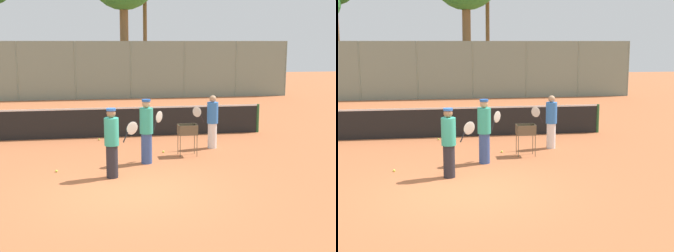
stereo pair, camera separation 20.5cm
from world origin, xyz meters
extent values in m
plane|color=#B26038|center=(0.00, 0.00, 0.00)|extent=(80.00, 80.00, 0.00)
cylinder|color=#26592D|center=(5.36, 6.33, 0.54)|extent=(0.10, 0.10, 1.07)
cube|color=black|center=(0.00, 6.33, 0.51)|extent=(10.72, 0.01, 1.01)
cube|color=white|center=(0.00, 6.33, 1.04)|extent=(10.72, 0.02, 0.06)
cylinder|color=gray|center=(-4.90, 17.73, 1.71)|extent=(0.08, 0.08, 3.42)
cylinder|color=gray|center=(-1.63, 17.73, 1.71)|extent=(0.08, 0.08, 3.42)
cylinder|color=gray|center=(1.63, 17.73, 1.71)|extent=(0.08, 0.08, 3.42)
cylinder|color=gray|center=(4.90, 17.73, 1.71)|extent=(0.08, 0.08, 3.42)
cylinder|color=gray|center=(8.16, 17.73, 1.71)|extent=(0.08, 0.08, 3.42)
cylinder|color=gray|center=(11.42, 17.73, 1.71)|extent=(0.08, 0.08, 3.42)
cube|color=gray|center=(0.00, 17.73, 1.71)|extent=(22.85, 0.01, 3.42)
cylinder|color=brown|center=(-7.08, 23.41, 3.20)|extent=(0.29, 0.29, 6.40)
cylinder|color=brown|center=(3.23, 23.71, 3.34)|extent=(0.28, 0.28, 6.68)
cylinder|color=brown|center=(1.53, 21.05, 3.15)|extent=(0.55, 0.55, 6.30)
cylinder|color=#334C8C|center=(0.66, 2.46, 0.43)|extent=(0.30, 0.30, 0.85)
cylinder|color=teal|center=(0.66, 2.46, 1.21)|extent=(0.37, 0.37, 0.71)
sphere|color=tan|center=(0.66, 2.46, 1.68)|extent=(0.23, 0.23, 0.23)
cylinder|color=#2659B2|center=(0.66, 2.46, 1.78)|extent=(0.24, 0.24, 0.06)
cylinder|color=black|center=(0.93, 2.70, 1.03)|extent=(0.13, 0.12, 0.27)
ellipsoid|color=silver|center=(1.07, 2.82, 1.25)|extent=(0.32, 0.28, 0.43)
cylinder|color=white|center=(2.97, 4.02, 0.40)|extent=(0.29, 0.29, 0.81)
cylinder|color=blue|center=(2.97, 4.02, 1.15)|extent=(0.35, 0.35, 0.67)
sphere|color=tan|center=(2.97, 4.02, 1.59)|extent=(0.22, 0.22, 0.22)
cylinder|color=black|center=(2.62, 3.96, 0.98)|extent=(0.15, 0.05, 0.27)
ellipsoid|color=silver|center=(2.44, 3.94, 1.20)|extent=(0.40, 0.09, 0.43)
cylinder|color=#26262D|center=(-0.37, 1.20, 0.42)|extent=(0.29, 0.29, 0.83)
cylinder|color=teal|center=(-0.37, 1.20, 1.18)|extent=(0.36, 0.36, 0.69)
sphere|color=#8C6647|center=(-0.37, 1.20, 1.63)|extent=(0.22, 0.22, 0.22)
cylinder|color=#2659B2|center=(-0.37, 1.20, 1.73)|extent=(0.24, 0.24, 0.06)
cylinder|color=black|center=(-0.02, 1.29, 1.00)|extent=(0.15, 0.06, 0.27)
ellipsoid|color=silver|center=(0.16, 1.33, 1.22)|extent=(0.39, 0.13, 0.43)
cylinder|color=brown|center=(1.72, 2.97, 0.32)|extent=(0.02, 0.02, 0.65)
cylinder|color=brown|center=(2.23, 2.97, 0.32)|extent=(0.02, 0.02, 0.65)
cylinder|color=brown|center=(1.72, 3.33, 0.32)|extent=(0.02, 0.02, 0.65)
cylinder|color=brown|center=(2.23, 3.33, 0.32)|extent=(0.02, 0.02, 0.65)
cube|color=brown|center=(1.97, 3.15, 0.65)|extent=(0.55, 0.40, 0.01)
cube|color=brown|center=(1.97, 2.95, 0.80)|extent=(0.55, 0.01, 0.30)
cube|color=brown|center=(1.97, 3.35, 0.80)|extent=(0.55, 0.01, 0.30)
cube|color=brown|center=(1.70, 3.15, 0.80)|extent=(0.01, 0.40, 0.30)
cube|color=brown|center=(2.25, 3.15, 0.80)|extent=(0.01, 0.40, 0.30)
sphere|color=#D1E54C|center=(1.90, 3.25, 0.69)|extent=(0.07, 0.07, 0.07)
sphere|color=#D1E54C|center=(1.87, 3.27, 0.69)|extent=(0.07, 0.07, 0.07)
sphere|color=#D1E54C|center=(2.01, 3.02, 0.74)|extent=(0.07, 0.07, 0.07)
sphere|color=#D1E54C|center=(1.91, 3.13, 0.74)|extent=(0.07, 0.07, 0.07)
sphere|color=#D1E54C|center=(1.88, 3.07, 0.69)|extent=(0.07, 0.07, 0.07)
sphere|color=#D1E54C|center=(1.75, 3.12, 0.69)|extent=(0.07, 0.07, 0.07)
sphere|color=#D1E54C|center=(2.10, 3.22, 0.74)|extent=(0.07, 0.07, 0.07)
sphere|color=#D1E54C|center=(1.95, 3.17, 0.74)|extent=(0.07, 0.07, 0.07)
sphere|color=#D1E54C|center=(-0.58, 5.82, 0.03)|extent=(0.07, 0.07, 0.07)
sphere|color=#D1E54C|center=(1.32, 3.62, 0.03)|extent=(0.07, 0.07, 0.07)
sphere|color=#D1E54C|center=(-1.79, 1.93, 0.03)|extent=(0.07, 0.07, 0.07)
cube|color=#232328|center=(-2.35, 22.30, 0.45)|extent=(4.20, 1.70, 0.90)
cube|color=#33383D|center=(-2.55, 22.30, 1.25)|extent=(2.20, 1.50, 0.70)
camera|label=1|loc=(-0.91, -10.23, 3.36)|focal=50.00mm
camera|label=2|loc=(-0.70, -10.26, 3.36)|focal=50.00mm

